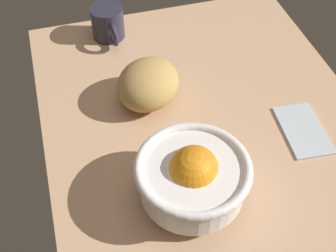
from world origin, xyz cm
name	(u,v)px	position (x,y,z in cm)	size (l,w,h in cm)	color
ground_plane	(202,117)	(0.00, 0.00, -1.50)	(75.41, 63.93, 3.00)	tan
fruit_bowl	(193,176)	(18.45, -8.28, 5.97)	(19.32, 19.32, 11.10)	white
bread_loaf	(148,84)	(-6.59, -9.55, 4.40)	(14.07, 12.14, 8.79)	tan
napkin_folded	(303,129)	(10.11, 17.40, 0.43)	(13.56, 7.80, 0.86)	silver
mug	(108,23)	(-29.96, -13.32, 3.82)	(11.62, 7.65, 7.65)	#2B293A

